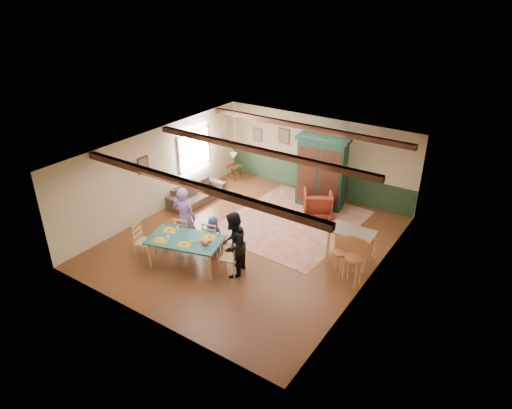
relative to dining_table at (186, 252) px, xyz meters
The scene contains 35 objects.
floor 2.11m from the dining_table, 70.29° to the left, with size 8.00×8.00×0.00m, color #542B17.
wall_back 6.06m from the dining_table, 83.31° to the left, with size 7.00×0.02×2.70m, color beige.
wall_left 3.54m from the dining_table, 145.20° to the left, with size 0.02×8.00×2.70m, color beige.
wall_right 4.73m from the dining_table, 24.89° to the left, with size 0.02×8.00×2.70m, color beige.
ceiling 3.10m from the dining_table, 70.29° to the left, with size 7.00×8.00×0.02m, color silver.
wainscot_back 5.97m from the dining_table, 83.29° to the left, with size 6.95×0.03×0.90m, color #203C27.
ceiling_beam_front 2.35m from the dining_table, 26.80° to the right, with size 6.95×0.16×0.16m, color black.
ceiling_beam_mid 3.30m from the dining_table, 73.45° to the left, with size 6.95×0.16×0.16m, color black.
ceiling_beam_back 5.47m from the dining_table, 81.97° to the left, with size 6.95×0.16×0.16m, color black.
window_left 4.73m from the dining_table, 127.24° to the left, with size 0.06×1.60×1.30m, color white, non-canonical shape.
picture_left_wall 3.37m from the dining_table, 154.08° to the left, with size 0.04×0.42×0.52m, color gray, non-canonical shape.
picture_back_a 6.11m from the dining_table, 95.81° to the left, with size 0.45×0.04×0.55m, color gray, non-canonical shape.
picture_back_b 6.28m from the dining_table, 106.05° to the left, with size 0.38×0.04×0.48m, color gray, non-canonical shape.
dining_table is the anchor object (origin of this frame).
dining_chair_far_left 0.87m from the dining_table, 134.96° to the left, with size 0.44×0.46×1.00m, color tan, non-canonical shape.
dining_chair_far_right 0.87m from the dining_table, 76.85° to the left, with size 0.44×0.46×1.00m, color tan, non-canonical shape.
dining_chair_end_left 1.21m from the dining_table, 164.09° to the right, with size 0.44×0.46×1.00m, color tan, non-canonical shape.
dining_chair_end_right 1.21m from the dining_table, 15.91° to the left, with size 0.44×0.46×1.00m, color tan, non-canonical shape.
person_man 1.07m from the dining_table, 132.47° to the left, with size 0.66×0.43×1.81m, color #795897.
person_woman 1.39m from the dining_table, 15.91° to the left, with size 0.84×0.66×1.73m, color black.
person_child 0.95m from the dining_table, 79.34° to the left, with size 0.52×0.34×1.05m, color navy.
cat 0.76m from the dining_table, ahead, with size 0.38×0.15×0.19m, color orange, non-canonical shape.
place_setting_near_left 0.78m from the dining_table, 139.65° to the right, with size 0.42×0.31×0.11m, color yellow, non-canonical shape.
place_setting_near_center 0.53m from the dining_table, 52.29° to the right, with size 0.42×0.31×0.11m, color yellow, non-canonical shape.
place_setting_far_left 0.78m from the dining_table, behind, with size 0.42×0.31×0.11m, color yellow, non-canonical shape.
place_setting_far_right 0.78m from the dining_table, 40.35° to the left, with size 0.42×0.31×0.11m, color yellow, non-canonical shape.
area_rug 3.76m from the dining_table, 72.14° to the left, with size 3.59×4.27×0.01m, color beige.
armoire 5.31m from the dining_table, 75.49° to the left, with size 1.67×0.67×2.36m, color #143328.
armchair 4.69m from the dining_table, 70.53° to the left, with size 0.86×0.89×0.81m, color #521810.
sofa 3.79m from the dining_table, 126.35° to the left, with size 2.11×0.82×0.62m, color #3E3027.
end_table 5.73m from the dining_table, 113.87° to the left, with size 0.44×0.44×0.54m, color black, non-canonical shape.
table_lamp 5.74m from the dining_table, 113.87° to the left, with size 0.27×0.27×0.49m, color beige, non-canonical shape.
counter_table 4.27m from the dining_table, 35.32° to the left, with size 1.17×0.68×0.97m, color #B9A98F, non-canonical shape.
bar_stool_left 3.92m from the dining_table, 27.95° to the left, with size 0.35×0.39×1.00m, color #B97448, non-canonical shape.
bar_stool_right 4.24m from the dining_table, 22.10° to the left, with size 0.44×0.48×1.24m, color #B97448, non-canonical shape.
Camera 1 is at (6.38, -9.26, 6.84)m, focal length 32.00 mm.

